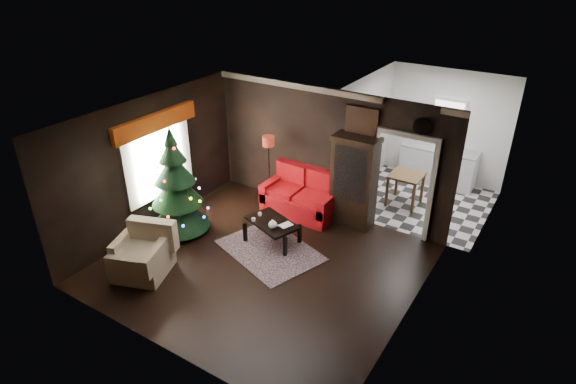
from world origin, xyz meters
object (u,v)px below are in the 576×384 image
Objects in this scene: armchair at (141,252)px; coffee_table at (272,232)px; loveseat at (301,193)px; wall_clock at (422,126)px; christmas_tree at (176,186)px; floor_lamp at (269,171)px; curio_cabinet at (354,184)px; kitchen_table at (405,189)px; teapot at (273,224)px.

armchair reaches higher than coffee_table.
loveseat is 3.04m from wall_clock.
christmas_tree is at bearing 87.34° from armchair.
wall_clock is (3.17, 0.42, 1.55)m from floor_lamp.
curio_cabinet is 2.53× the size of kitchen_table.
curio_cabinet is at bearing 6.82° from floor_lamp.
curio_cabinet is at bearing -171.47° from wall_clock.
teapot is (2.03, 0.45, -0.48)m from christmas_tree.
coffee_table is 3.25× the size of wall_clock.
teapot is at bearing -53.07° from coffee_table.
curio_cabinet is 1.13× the size of floor_lamp.
loveseat is 1.54m from teapot.
curio_cabinet is 0.80× the size of christmas_tree.
kitchen_table is at bearing 38.67° from armchair.
coffee_table is 3.40m from kitchen_table.
floor_lamp is 8.76× the size of teapot.
floor_lamp is 5.25× the size of wall_clock.
kitchen_table reaches higher than coffee_table.
teapot is (0.16, -0.21, 0.32)m from coffee_table.
teapot is (1.59, 1.90, 0.11)m from armchair.
coffee_table is at bearing -53.79° from floor_lamp.
armchair is at bearing -98.20° from floor_lamp.
teapot is at bearing 30.31° from armchair.
kitchen_table reaches higher than teapot.
teapot is 0.60× the size of wall_clock.
christmas_tree is at bearing -160.69° from coffee_table.
curio_cabinet is (1.15, 0.22, 0.45)m from loveseat.
loveseat reaches higher than armchair.
floor_lamp reaches higher than armchair.
curio_cabinet is 1.98m from teapot.
armchair is 2.48m from teapot.
christmas_tree reaches higher than loveseat.
coffee_table is 5.42× the size of teapot.
teapot is at bearing -115.68° from kitchen_table.
coffee_table is at bearing -84.57° from loveseat.
floor_lamp reaches higher than coffee_table.
loveseat is 8.86× the size of teapot.
wall_clock reaches higher than teapot.
christmas_tree is 4.92m from wall_clock.
floor_lamp is 0.71× the size of christmas_tree.
christmas_tree reaches higher than teapot.
kitchen_table is at bearing 65.56° from curio_cabinet.
armchair is (-2.46, -3.63, -0.49)m from curio_cabinet.
armchair is at bearing -124.26° from coffee_table.
floor_lamp is 1.70m from coffee_table.
loveseat is 1.64× the size of coffee_table.
teapot is (1.10, -1.50, -0.26)m from floor_lamp.
kitchen_table is at bearing 64.32° from teapot.
teapot is 3.35m from wall_clock.
loveseat is 3.66m from armchair.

